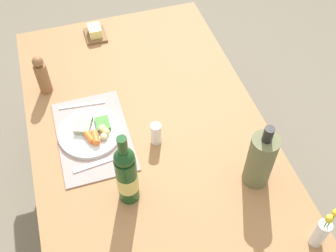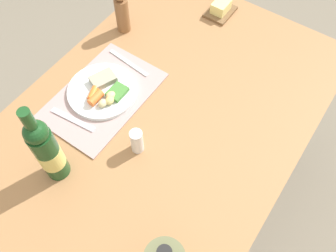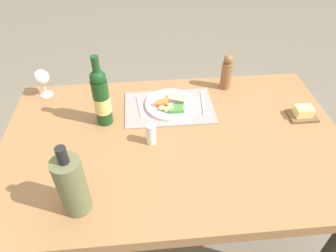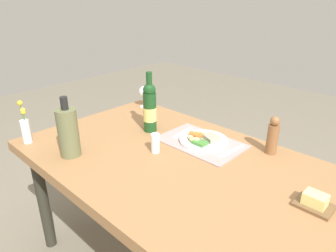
% 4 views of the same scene
% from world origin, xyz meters
% --- Properties ---
extents(ground_plane, '(8.00, 8.00, 0.00)m').
position_xyz_m(ground_plane, '(0.00, 0.00, 0.00)').
color(ground_plane, '#736B5B').
extents(dining_table, '(1.51, 0.95, 0.71)m').
position_xyz_m(dining_table, '(0.00, 0.00, 0.65)').
color(dining_table, '#9A6C43').
rests_on(dining_table, ground_plane).
extents(placemat, '(0.43, 0.28, 0.01)m').
position_xyz_m(placemat, '(-0.00, -0.22, 0.72)').
color(placemat, '#A78C8A').
rests_on(placemat, dining_table).
extents(dinner_plate, '(0.25, 0.25, 0.04)m').
position_xyz_m(dinner_plate, '(-0.01, -0.23, 0.73)').
color(dinner_plate, silver).
rests_on(dinner_plate, placemat).
extents(fork, '(0.03, 0.20, 0.00)m').
position_xyz_m(fork, '(-0.17, -0.24, 0.72)').
color(fork, silver).
rests_on(fork, placemat).
extents(knife, '(0.04, 0.18, 0.00)m').
position_xyz_m(knife, '(0.14, -0.24, 0.72)').
color(knife, silver).
rests_on(knife, placemat).
extents(salt_shaker, '(0.04, 0.04, 0.10)m').
position_xyz_m(salt_shaker, '(0.10, 0.01, 0.76)').
color(salt_shaker, white).
rests_on(salt_shaker, dining_table).
extents(wine_bottle, '(0.07, 0.07, 0.34)m').
position_xyz_m(wine_bottle, '(0.31, -0.15, 0.85)').
color(wine_bottle, '#17421C').
rests_on(wine_bottle, dining_table).
extents(butter_dish, '(0.13, 0.10, 0.06)m').
position_xyz_m(butter_dish, '(-0.62, -0.09, 0.74)').
color(butter_dish, brown).
rests_on(butter_dish, dining_table).
extents(flower_vase, '(0.05, 0.05, 0.23)m').
position_xyz_m(flower_vase, '(0.66, 0.40, 0.80)').
color(flower_vase, silver).
rests_on(flower_vase, dining_table).
extents(pepper_mill, '(0.05, 0.05, 0.19)m').
position_xyz_m(pepper_mill, '(-0.31, -0.37, 0.81)').
color(pepper_mill, brown).
rests_on(pepper_mill, dining_table).
extents(cooler_bottle, '(0.10, 0.10, 0.29)m').
position_xyz_m(cooler_bottle, '(0.37, 0.32, 0.84)').
color(cooler_bottle, '#626643').
rests_on(cooler_bottle, dining_table).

